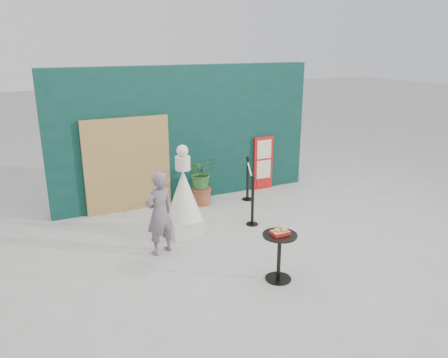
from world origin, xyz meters
TOP-DOWN VIEW (x-y plane):
  - ground at (0.00, 0.00)m, footprint 60.00×60.00m
  - back_wall at (0.00, 3.15)m, footprint 6.00×0.30m
  - bamboo_fence at (-1.40, 2.94)m, footprint 1.80×0.08m
  - woman at (-1.42, 0.73)m, footprint 0.61×0.49m
  - menu_board at (1.90, 2.95)m, footprint 0.50×0.07m
  - statue at (-0.79, 1.28)m, footprint 0.67×0.67m
  - cafe_table at (-0.09, -0.90)m, footprint 0.52×0.52m
  - food_basket at (-0.09, -0.89)m, footprint 0.26×0.19m
  - planter at (0.12, 2.60)m, footprint 0.64×0.56m
  - stanchion_barrier at (0.87, 1.76)m, footprint 0.84×1.54m

SIDE VIEW (x-z plane):
  - ground at x=0.00m, z-range 0.00..0.00m
  - stanchion_barrier at x=0.87m, z-range -0.02..1.01m
  - cafe_table at x=-0.09m, z-range 0.12..0.87m
  - planter at x=0.12m, z-range 0.09..1.18m
  - menu_board at x=1.90m, z-range 0.00..1.30m
  - statue at x=-0.79m, z-range -0.16..1.56m
  - woman at x=-1.42m, z-range 0.00..1.45m
  - food_basket at x=-0.09m, z-range 0.73..0.84m
  - bamboo_fence at x=-1.40m, z-range 0.00..2.00m
  - back_wall at x=0.00m, z-range 0.00..3.00m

